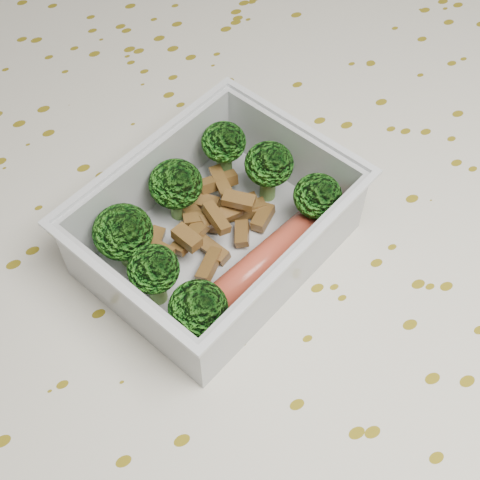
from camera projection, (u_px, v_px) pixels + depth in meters
name	position (u px, v px, depth m)	size (l,w,h in m)	color
dining_table	(234.00, 339.00, 0.50)	(1.40, 0.90, 0.75)	brown
tablecloth	(233.00, 305.00, 0.46)	(1.46, 0.96, 0.19)	beige
lunch_container	(217.00, 232.00, 0.42)	(0.20, 0.18, 0.06)	silver
broccoli_florets	(203.00, 216.00, 0.41)	(0.15, 0.14, 0.05)	#608C3F
meat_pile	(209.00, 221.00, 0.43)	(0.10, 0.08, 0.03)	brown
sausage	(263.00, 263.00, 0.41)	(0.14, 0.06, 0.02)	#C54730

